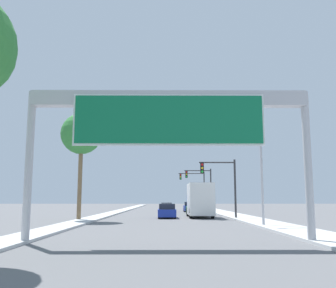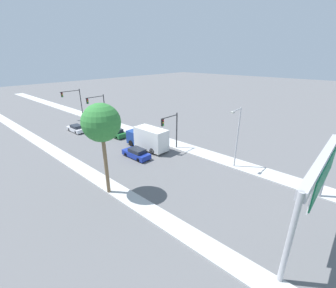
# 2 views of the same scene
# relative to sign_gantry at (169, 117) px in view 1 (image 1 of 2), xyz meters

# --- Properties ---
(sidewalk_right) EXTENTS (3.00, 120.00, 0.15)m
(sidewalk_right) POSITION_rel_sign_gantry_xyz_m (7.75, 42.13, -5.68)
(sidewalk_right) COLOR #BEBEBE
(sidewalk_right) RESTS_ON ground
(median_strip_left) EXTENTS (2.00, 120.00, 0.15)m
(median_strip_left) POSITION_rel_sign_gantry_xyz_m (-7.25, 42.13, -5.68)
(median_strip_left) COLOR #BEBEBE
(median_strip_left) RESTS_ON ground
(sign_gantry) EXTENTS (13.26, 0.73, 7.01)m
(sign_gantry) POSITION_rel_sign_gantry_xyz_m (0.00, 0.00, 0.00)
(sign_gantry) COLOR #B2B2B7
(sign_gantry) RESTS_ON ground
(car_near_center) EXTENTS (1.84, 4.23, 1.55)m
(car_near_center) POSITION_rel_sign_gantry_xyz_m (3.50, 31.99, -5.03)
(car_near_center) COLOR #1E662D
(car_near_center) RESTS_ON ground
(car_mid_right) EXTENTS (1.78, 4.45, 1.38)m
(car_mid_right) POSITION_rel_sign_gantry_xyz_m (0.00, 40.25, -5.10)
(car_mid_right) COLOR silver
(car_mid_right) RESTS_ON ground
(car_far_right) EXTENTS (1.82, 4.52, 1.46)m
(car_far_right) POSITION_rel_sign_gantry_xyz_m (0.00, 22.13, -5.06)
(car_far_right) COLOR navy
(car_far_right) RESTS_ON ground
(car_near_left) EXTENTS (1.76, 4.62, 1.49)m
(car_near_left) POSITION_rel_sign_gantry_xyz_m (3.50, 40.42, -5.05)
(car_near_left) COLOR navy
(car_near_left) RESTS_ON ground
(truck_box_primary) EXTENTS (2.49, 7.57, 3.57)m
(truck_box_primary) POSITION_rel_sign_gantry_xyz_m (3.50, 23.35, -3.96)
(truck_box_primary) COLOR navy
(truck_box_primary) RESTS_ON ground
(traffic_light_near_intersection) EXTENTS (3.64, 0.32, 5.87)m
(traffic_light_near_intersection) POSITION_rel_sign_gantry_xyz_m (5.59, 20.13, -1.84)
(traffic_light_near_intersection) COLOR #2D2D30
(traffic_light_near_intersection) RESTS_ON ground
(traffic_light_mid_block) EXTENTS (4.14, 0.32, 6.53)m
(traffic_light_mid_block) POSITION_rel_sign_gantry_xyz_m (5.50, 40.13, -1.39)
(traffic_light_mid_block) COLOR #2D2D30
(traffic_light_mid_block) RESTS_ON ground
(traffic_light_far_intersection) EXTENTS (4.70, 0.32, 6.76)m
(traffic_light_far_intersection) POSITION_rel_sign_gantry_xyz_m (5.33, 50.13, -1.21)
(traffic_light_far_intersection) COLOR #2D2D30
(traffic_light_far_intersection) RESTS_ON ground
(palm_tree_background) EXTENTS (3.81, 3.81, 9.89)m
(palm_tree_background) POSITION_rel_sign_gantry_xyz_m (-8.02, 17.39, 2.15)
(palm_tree_background) COLOR brown
(palm_tree_background) RESTS_ON ground
(street_lamp_right) EXTENTS (2.49, 0.28, 8.15)m
(street_lamp_right) POSITION_rel_sign_gantry_xyz_m (6.54, 10.07, -0.93)
(street_lamp_right) COLOR #B2B2B7
(street_lamp_right) RESTS_ON ground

